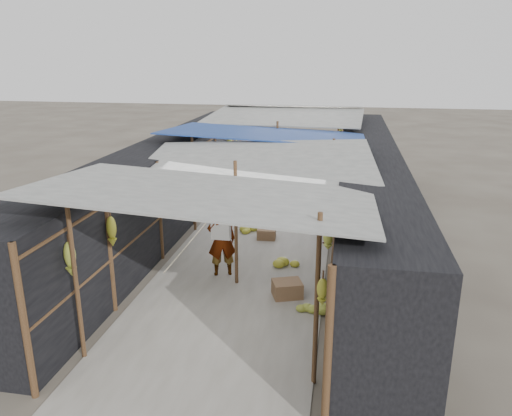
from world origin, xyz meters
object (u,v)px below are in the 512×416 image
Objects in this scene: black_basin at (331,191)px; shopper_blue at (263,186)px; crate_near at (267,234)px; vendor_seated at (325,227)px; vendor_elderly at (222,240)px.

shopper_blue is (-2.05, -2.01, 0.61)m from black_basin.
crate_near is at bearing -109.63° from shopper_blue.
shopper_blue is (-0.55, 2.69, 0.57)m from crate_near.
crate_near is 4.93m from black_basin.
shopper_blue is 3.47m from vendor_seated.
shopper_blue is at bearing -166.01° from vendor_seated.
black_basin is at bearing 68.60° from crate_near.
shopper_blue is 1.54× the size of vendor_seated.
crate_near reaches higher than black_basin.
black_basin is 0.72× the size of vendor_seated.
crate_near is 0.33× the size of shopper_blue.
crate_near is 0.71× the size of black_basin.
shopper_blue reaches higher than vendor_seated.
vendor_elderly reaches higher than crate_near.
vendor_elderly is 3.06m from vendor_seated.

